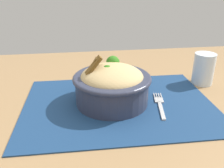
# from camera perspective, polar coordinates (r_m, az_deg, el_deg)

# --- Properties ---
(table) EXTENTS (1.24, 0.95, 0.76)m
(table) POSITION_cam_1_polar(r_m,az_deg,el_deg) (0.65, 2.20, -10.47)
(table) COLOR #99754C
(table) RESTS_ON ground_plane
(placemat) EXTENTS (0.48, 0.34, 0.00)m
(placemat) POSITION_cam_1_polar(r_m,az_deg,el_deg) (0.61, 1.67, -4.97)
(placemat) COLOR navy
(placemat) RESTS_ON table
(bowl) EXTENTS (0.19, 0.19, 0.12)m
(bowl) POSITION_cam_1_polar(r_m,az_deg,el_deg) (0.60, -0.04, 0.09)
(bowl) COLOR #2D3347
(bowl) RESTS_ON placemat
(fork) EXTENTS (0.04, 0.13, 0.00)m
(fork) POSITION_cam_1_polar(r_m,az_deg,el_deg) (0.62, 11.24, -4.68)
(fork) COLOR #B9B9B9
(fork) RESTS_ON placemat
(drinking_glass) EXTENTS (0.06, 0.06, 0.09)m
(drinking_glass) POSITION_cam_1_polar(r_m,az_deg,el_deg) (0.76, 20.79, 2.97)
(drinking_glass) COLOR silver
(drinking_glass) RESTS_ON table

